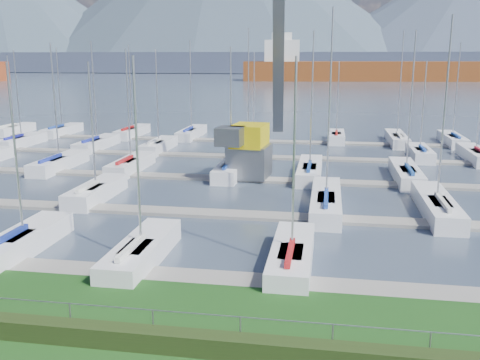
# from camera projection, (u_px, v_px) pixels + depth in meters

# --- Properties ---
(water) EXTENTS (800.00, 540.00, 0.20)m
(water) POSITION_uv_depth(u_px,v_px,m) (321.00, 77.00, 268.06)
(water) COLOR #3E4A5C
(hedge) EXTENTS (80.00, 0.70, 0.70)m
(hedge) POSITION_uv_depth(u_px,v_px,m) (179.00, 342.00, 17.64)
(hedge) COLOR #243413
(hedge) RESTS_ON grass
(fence) EXTENTS (80.00, 0.04, 0.04)m
(fence) POSITION_uv_depth(u_px,v_px,m) (181.00, 312.00, 17.83)
(fence) COLOR gray
(fence) RESTS_ON grass
(foothill) EXTENTS (900.00, 80.00, 12.00)m
(foothill) POSITION_uv_depth(u_px,v_px,m) (323.00, 62.00, 333.89)
(foothill) COLOR #424A61
(foothill) RESTS_ON water
(mountains) EXTENTS (1190.00, 360.00, 115.00)m
(mountains) POSITION_uv_depth(u_px,v_px,m) (337.00, 5.00, 395.24)
(mountains) COLOR #434B62
(mountains) RESTS_ON water
(docks) EXTENTS (90.00, 41.60, 0.25)m
(docks) POSITION_uv_depth(u_px,v_px,m) (268.00, 180.00, 43.14)
(docks) COLOR slate
(docks) RESTS_ON water
(crane) EXTENTS (5.03, 13.32, 22.35)m
(crane) POSITION_uv_depth(u_px,v_px,m) (257.00, 109.00, 43.85)
(crane) COLOR slate
(crane) RESTS_ON water
(cargo_ship_mid) EXTENTS (104.20, 29.46, 21.50)m
(cargo_ship_mid) POSITION_uv_depth(u_px,v_px,m) (358.00, 71.00, 220.60)
(cargo_ship_mid) COLOR brown
(cargo_ship_mid) RESTS_ON water
(sailboat_fleet) EXTENTS (75.10, 49.27, 13.02)m
(sailboat_fleet) POSITION_uv_depth(u_px,v_px,m) (245.00, 107.00, 45.32)
(sailboat_fleet) COLOR #A51C16
(sailboat_fleet) RESTS_ON water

